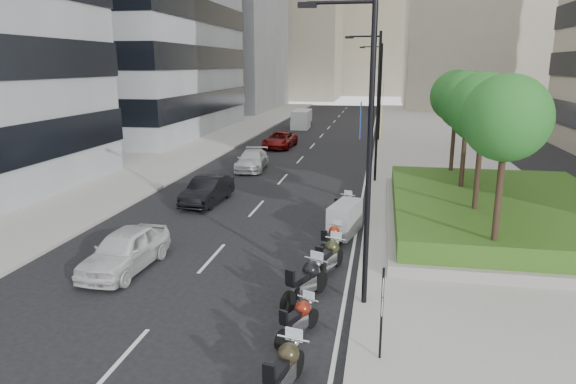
% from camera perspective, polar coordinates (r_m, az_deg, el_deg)
% --- Properties ---
extents(ground, '(160.00, 160.00, 0.00)m').
position_cam_1_polar(ground, '(15.83, -7.90, -12.80)').
color(ground, black).
rests_on(ground, ground).
extents(sidewalk_right, '(10.00, 100.00, 0.15)m').
position_cam_1_polar(sidewalk_right, '(44.16, 16.03, 4.27)').
color(sidewalk_right, '#9E9B93').
rests_on(sidewalk_right, ground).
extents(sidewalk_left, '(8.00, 100.00, 0.15)m').
position_cam_1_polar(sidewalk_left, '(46.98, -10.46, 5.13)').
color(sidewalk_left, '#9E9B93').
rests_on(sidewalk_left, ground).
extents(lane_edge, '(0.12, 100.00, 0.01)m').
position_cam_1_polar(lane_edge, '(43.97, 9.12, 4.50)').
color(lane_edge, silver).
rests_on(lane_edge, ground).
extents(lane_centre, '(0.12, 100.00, 0.01)m').
position_cam_1_polar(lane_centre, '(44.38, 2.38, 4.75)').
color(lane_centre, silver).
rests_on(lane_centre, ground).
extents(building_grey_far, '(22.00, 26.00, 30.00)m').
position_cam_1_polar(building_grey_far, '(88.51, -8.97, 18.92)').
color(building_grey_far, gray).
rests_on(building_grey_far, ground).
extents(building_cream_left, '(26.00, 24.00, 34.00)m').
position_cam_1_polar(building_cream_left, '(116.04, -0.90, 18.85)').
color(building_cream_left, '#B7AD93').
rests_on(building_cream_left, ground).
extents(building_cream_centre, '(30.00, 24.00, 38.00)m').
position_cam_1_polar(building_cream_centre, '(133.94, 9.80, 18.86)').
color(building_cream_centre, '#B7AD93').
rests_on(building_cream_centre, ground).
extents(planter, '(10.00, 14.00, 0.40)m').
position_cam_1_polar(planter, '(24.92, 22.49, -2.84)').
color(planter, gray).
rests_on(planter, sidewalk_right).
extents(hedge, '(9.40, 13.40, 0.80)m').
position_cam_1_polar(hedge, '(24.77, 22.62, -1.51)').
color(hedge, '#274C15').
rests_on(hedge, planter).
extents(tree_0, '(2.80, 2.80, 6.30)m').
position_cam_1_polar(tree_0, '(17.89, 23.11, 7.49)').
color(tree_0, '#332319').
rests_on(tree_0, planter).
extents(tree_1, '(2.80, 2.80, 6.30)m').
position_cam_1_polar(tree_1, '(21.79, 20.90, 8.66)').
color(tree_1, '#332319').
rests_on(tree_1, planter).
extents(tree_2, '(2.80, 2.80, 6.30)m').
position_cam_1_polar(tree_2, '(25.73, 19.35, 9.46)').
color(tree_2, '#332319').
rests_on(tree_2, planter).
extents(tree_3, '(2.80, 2.80, 6.30)m').
position_cam_1_polar(tree_3, '(29.68, 18.21, 10.05)').
color(tree_3, '#332319').
rests_on(tree_3, planter).
extents(lamp_post_0, '(2.34, 0.45, 9.00)m').
position_cam_1_polar(lamp_post_0, '(14.53, 8.49, 5.78)').
color(lamp_post_0, black).
rests_on(lamp_post_0, ground).
extents(lamp_post_1, '(2.34, 0.45, 9.00)m').
position_cam_1_polar(lamp_post_1, '(31.45, 9.69, 10.06)').
color(lamp_post_1, black).
rests_on(lamp_post_1, ground).
extents(lamp_post_2, '(2.34, 0.45, 9.00)m').
position_cam_1_polar(lamp_post_2, '(49.43, 10.07, 11.39)').
color(lamp_post_2, black).
rests_on(lamp_post_2, ground).
extents(parking_sign, '(0.06, 0.32, 2.50)m').
position_cam_1_polar(parking_sign, '(12.70, 10.40, -12.64)').
color(parking_sign, black).
rests_on(parking_sign, ground).
extents(motorcycle_0, '(0.79, 2.27, 1.14)m').
position_cam_1_polar(motorcycle_0, '(11.84, -0.42, -19.26)').
color(motorcycle_0, black).
rests_on(motorcycle_0, ground).
extents(motorcycle_1, '(0.97, 1.82, 0.98)m').
position_cam_1_polar(motorcycle_1, '(14.03, 1.16, -13.98)').
color(motorcycle_1, black).
rests_on(motorcycle_1, ground).
extents(motorcycle_2, '(1.21, 2.29, 1.23)m').
position_cam_1_polar(motorcycle_2, '(15.90, 2.00, -9.94)').
color(motorcycle_2, black).
rests_on(motorcycle_2, ground).
extents(motorcycle_3, '(0.99, 2.25, 1.16)m').
position_cam_1_polar(motorcycle_3, '(17.96, 4.59, -7.22)').
color(motorcycle_3, black).
rests_on(motorcycle_3, ground).
extents(motorcycle_4, '(0.86, 1.92, 0.99)m').
position_cam_1_polar(motorcycle_4, '(20.05, 4.87, -5.20)').
color(motorcycle_4, black).
rests_on(motorcycle_4, ground).
extents(motorcycle_5, '(1.42, 2.44, 1.39)m').
position_cam_1_polar(motorcycle_5, '(22.06, 6.34, -3.00)').
color(motorcycle_5, black).
rests_on(motorcycle_5, ground).
extents(motorcycle_6, '(0.92, 2.12, 1.09)m').
position_cam_1_polar(motorcycle_6, '(24.27, 6.18, -1.69)').
color(motorcycle_6, black).
rests_on(motorcycle_6, ground).
extents(car_a, '(1.95, 4.40, 1.47)m').
position_cam_1_polar(car_a, '(19.13, -17.65, -6.15)').
color(car_a, silver).
rests_on(car_a, ground).
extents(car_b, '(1.77, 4.36, 1.41)m').
position_cam_1_polar(car_b, '(27.19, -8.95, 0.19)').
color(car_b, black).
rests_on(car_b, ground).
extents(car_c, '(2.20, 4.71, 1.33)m').
position_cam_1_polar(car_c, '(35.72, -4.02, 3.55)').
color(car_c, silver).
rests_on(car_c, ground).
extents(car_d, '(2.53, 5.10, 1.39)m').
position_cam_1_polar(car_d, '(45.20, -0.90, 5.82)').
color(car_d, maroon).
rests_on(car_d, ground).
extents(delivery_van, '(1.98, 4.90, 2.04)m').
position_cam_1_polar(delivery_van, '(59.37, 1.50, 8.01)').
color(delivery_van, white).
rests_on(delivery_van, ground).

